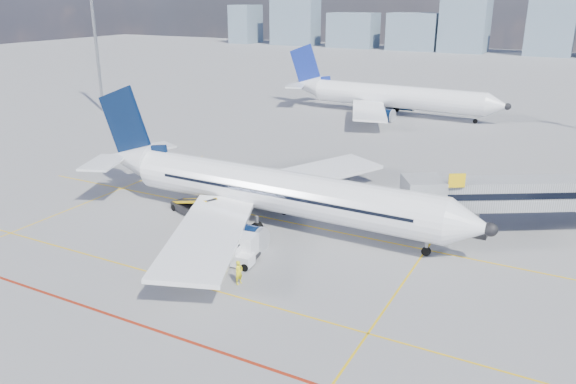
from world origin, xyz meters
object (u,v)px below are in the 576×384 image
object	(u,v)px
baggage_tug	(236,256)
main_aircraft	(264,189)
belt_loader	(190,208)
ramp_worker	(239,272)
second_aircraft	(388,96)
cargo_dolly	(234,245)

from	to	relation	value
baggage_tug	main_aircraft	bearing A→B (deg)	99.77
baggage_tug	belt_loader	world-z (taller)	belt_loader
main_aircraft	belt_loader	size ratio (longest dim) A/B	6.37
belt_loader	ramp_worker	distance (m)	15.24
baggage_tug	belt_loader	distance (m)	12.34
second_aircraft	cargo_dolly	world-z (taller)	second_aircraft
main_aircraft	baggage_tug	size ratio (longest dim) A/B	15.69
second_aircraft	cargo_dolly	xyz separation A→B (m)	(7.96, -62.58, -2.03)
cargo_dolly	belt_loader	distance (m)	11.01
main_aircraft	belt_loader	bearing A→B (deg)	-165.35
baggage_tug	belt_loader	size ratio (longest dim) A/B	0.41
cargo_dolly	ramp_worker	bearing A→B (deg)	-60.47
cargo_dolly	ramp_worker	world-z (taller)	cargo_dolly
belt_loader	main_aircraft	bearing A→B (deg)	34.62
baggage_tug	ramp_worker	distance (m)	3.01
baggage_tug	belt_loader	xyz separation A→B (m)	(-10.00, 7.23, -0.14)
main_aircraft	belt_loader	xyz separation A→B (m)	(-7.35, -1.80, -2.54)
main_aircraft	baggage_tug	world-z (taller)	main_aircraft
cargo_dolly	belt_loader	bearing A→B (deg)	137.84
main_aircraft	belt_loader	world-z (taller)	main_aircraft
second_aircraft	belt_loader	size ratio (longest dim) A/B	6.43
second_aircraft	baggage_tug	size ratio (longest dim) A/B	15.85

